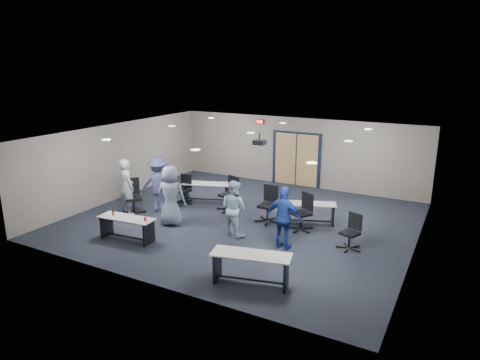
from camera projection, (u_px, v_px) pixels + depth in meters
The scene contains 25 objects.
floor at pixel (243, 220), 13.34m from camera, with size 10.00×10.00×0.00m, color black.
back_wall at pixel (297, 152), 16.80m from camera, with size 10.00×0.04×2.70m, color gray.
front_wall at pixel (144, 226), 9.17m from camera, with size 10.00×0.04×2.70m, color gray.
left_wall at pixel (120, 161), 15.28m from camera, with size 0.04×9.00×2.70m, color gray.
right_wall at pixel (419, 203), 10.68m from camera, with size 0.04×9.00×2.70m, color gray.
ceiling at pixel (243, 134), 12.62m from camera, with size 10.00×9.00×0.04m, color white.
double_door at pixel (296, 160), 16.84m from camera, with size 2.00×0.07×2.20m.
exit_sign at pixel (260, 122), 17.19m from camera, with size 0.32×0.07×0.18m.
ceiling_projector at pixel (259, 142), 12.99m from camera, with size 0.35×0.32×0.37m.
ceiling_can_lights at pixel (247, 134), 12.84m from camera, with size 6.24×5.74×0.02m, color silver, non-canonical shape.
table_front_left at pixel (127, 224), 11.73m from camera, with size 1.65×0.67×0.90m.
table_front_right at pixel (251, 263), 9.38m from camera, with size 1.84×0.98×0.71m.
table_back_left at pixel (207, 189), 14.98m from camera, with size 1.75×1.08×0.67m.
table_back_right at pixel (309, 210), 12.95m from camera, with size 1.67×1.08×0.64m.
chair_back_a at pixel (183, 190), 14.76m from camera, with size 0.63×0.63×1.01m, color black, non-canonical shape.
chair_back_b at pixel (228, 194), 14.07m from camera, with size 0.71×0.71×1.14m, color black, non-canonical shape.
chair_back_c at pixel (268, 204), 13.05m from camera, with size 0.71×0.71×1.13m, color black, non-canonical shape.
chair_back_d at pixel (301, 212), 12.40m from camera, with size 0.69×0.69×1.10m, color black, non-canonical shape.
chair_loose_left at pixel (133, 197), 13.72m from camera, with size 0.72×0.72×1.15m, color black, non-canonical shape.
chair_loose_right at pixel (350, 232), 11.14m from camera, with size 0.60×0.60×0.96m, color black, non-canonical shape.
person_gray at pixel (127, 187), 13.65m from camera, with size 0.67×0.44×1.83m, color #959CA3.
person_plaid at pixel (171, 196), 12.74m from camera, with size 0.89×0.58×1.83m, color slate.
person_lightblue at pixel (234, 208), 11.99m from camera, with size 0.78×0.61×1.60m, color #A8CCDE.
person_navy at pixel (284, 218), 11.08m from camera, with size 1.00×0.41×1.70m, color navy.
person_back at pixel (158, 184), 13.94m from camera, with size 1.18×0.68×1.82m, color #383D65.
Camera 1 is at (5.89, -11.06, 4.74)m, focal length 32.00 mm.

